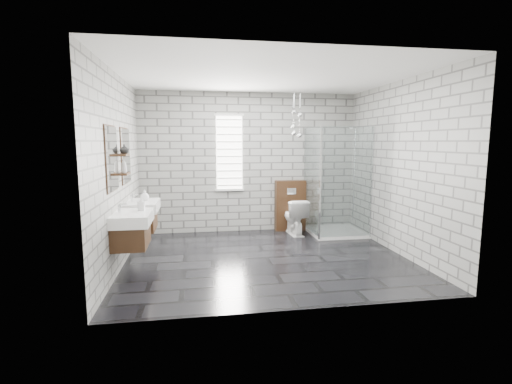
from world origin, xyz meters
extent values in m
cube|color=black|center=(0.00, 0.00, -0.01)|extent=(4.20, 3.60, 0.02)
cube|color=white|center=(0.00, 0.00, 2.71)|extent=(4.20, 3.60, 0.02)
cube|color=#9C9C97|center=(0.00, 1.81, 1.35)|extent=(4.20, 0.02, 2.70)
cube|color=#9C9C97|center=(0.00, -1.81, 1.35)|extent=(4.20, 0.02, 2.70)
cube|color=#9C9C97|center=(-2.11, 0.00, 1.35)|extent=(0.02, 3.60, 2.70)
cube|color=#9C9C97|center=(2.11, 0.00, 1.35)|extent=(0.02, 3.60, 2.70)
cube|color=#3B2312|center=(-1.89, -0.48, 0.55)|extent=(0.42, 0.62, 0.30)
cube|color=silver|center=(-1.69, -0.48, 0.58)|extent=(0.02, 0.35, 0.01)
cube|color=white|center=(-1.87, -0.48, 0.77)|extent=(0.47, 0.70, 0.15)
cylinder|color=silver|center=(-2.02, -0.48, 0.91)|extent=(0.04, 0.04, 0.12)
cylinder|color=silver|center=(-1.97, -0.48, 0.96)|extent=(0.10, 0.02, 0.02)
cube|color=white|center=(-2.08, -0.48, 1.55)|extent=(0.03, 0.55, 0.80)
cube|color=#3B2312|center=(-2.09, -0.48, 1.55)|extent=(0.01, 0.59, 0.84)
cube|color=#3B2312|center=(-1.89, 0.45, 0.55)|extent=(0.42, 0.62, 0.30)
cube|color=silver|center=(-1.69, 0.45, 0.58)|extent=(0.02, 0.35, 0.01)
cube|color=white|center=(-1.87, 0.45, 0.77)|extent=(0.47, 0.70, 0.15)
cylinder|color=silver|center=(-2.02, 0.45, 0.91)|extent=(0.04, 0.04, 0.12)
cylinder|color=silver|center=(-1.97, 0.45, 0.96)|extent=(0.10, 0.02, 0.02)
cube|color=white|center=(-2.08, 0.45, 1.55)|extent=(0.03, 0.55, 0.80)
cube|color=#3B2312|center=(-2.09, 0.45, 1.55)|extent=(0.01, 0.59, 0.84)
cube|color=#3B2312|center=(-2.03, -0.05, 1.32)|extent=(0.14, 0.30, 0.03)
cube|color=#3B2312|center=(-2.03, -0.05, 1.58)|extent=(0.14, 0.30, 0.03)
cube|color=white|center=(-0.40, 1.79, 1.55)|extent=(0.50, 0.02, 1.40)
cube|color=white|center=(-0.40, 1.77, 2.27)|extent=(0.56, 0.04, 0.04)
cube|color=white|center=(-0.40, 1.77, 0.83)|extent=(0.56, 0.04, 0.04)
cube|color=white|center=(-0.40, 1.77, 0.92)|extent=(0.48, 0.01, 0.02)
cube|color=white|center=(-0.40, 1.77, 1.06)|extent=(0.48, 0.01, 0.02)
cube|color=white|center=(-0.40, 1.77, 1.20)|extent=(0.48, 0.01, 0.02)
cube|color=white|center=(-0.40, 1.77, 1.34)|extent=(0.48, 0.01, 0.02)
cube|color=white|center=(-0.40, 1.77, 1.48)|extent=(0.48, 0.01, 0.02)
cube|color=white|center=(-0.40, 1.77, 1.62)|extent=(0.48, 0.01, 0.02)
cube|color=white|center=(-0.40, 1.77, 1.76)|extent=(0.48, 0.01, 0.02)
cube|color=white|center=(-0.40, 1.77, 1.90)|extent=(0.48, 0.01, 0.02)
cube|color=white|center=(-0.40, 1.77, 2.04)|extent=(0.48, 0.01, 0.03)
cube|color=white|center=(-0.40, 1.77, 2.18)|extent=(0.48, 0.01, 0.03)
cube|color=#3B2312|center=(0.80, 1.70, 0.50)|extent=(0.60, 0.20, 1.00)
cube|color=silver|center=(0.80, 1.60, 0.80)|extent=(0.18, 0.01, 0.12)
cube|color=white|center=(1.60, 1.30, 0.03)|extent=(1.00, 1.00, 0.06)
cube|color=silver|center=(1.60, 0.81, 1.03)|extent=(1.00, 0.01, 2.00)
cube|color=silver|center=(1.11, 1.30, 1.03)|extent=(0.01, 1.00, 2.00)
cube|color=silver|center=(1.11, 0.81, 1.03)|extent=(0.03, 0.03, 2.00)
cube|color=silver|center=(2.08, 0.81, 1.03)|extent=(0.03, 0.03, 2.00)
cylinder|color=silver|center=(2.04, 1.50, 1.10)|extent=(0.02, 0.02, 1.80)
cylinder|color=silver|center=(1.96, 1.50, 2.02)|extent=(0.14, 0.14, 0.02)
sphere|color=silver|center=(0.75, 1.28, 1.92)|extent=(0.09, 0.09, 0.09)
cylinder|color=silver|center=(0.75, 1.28, 2.33)|extent=(0.01, 0.01, 0.74)
sphere|color=silver|center=(0.87, 1.33, 1.88)|extent=(0.09, 0.09, 0.09)
cylinder|color=silver|center=(0.87, 1.33, 2.31)|extent=(0.01, 0.01, 0.78)
sphere|color=silver|center=(0.78, 1.44, 2.31)|extent=(0.09, 0.09, 0.09)
cylinder|color=silver|center=(0.78, 1.44, 2.53)|extent=(0.01, 0.01, 0.34)
sphere|color=silver|center=(0.76, 1.39, 2.04)|extent=(0.09, 0.09, 0.09)
cylinder|color=silver|center=(0.76, 1.39, 2.39)|extent=(0.01, 0.01, 0.61)
sphere|color=silver|center=(0.89, 1.41, 2.26)|extent=(0.09, 0.09, 0.09)
cylinder|color=silver|center=(0.89, 1.41, 2.50)|extent=(0.01, 0.01, 0.40)
imported|color=white|center=(0.80, 1.35, 0.34)|extent=(0.42, 0.69, 0.68)
imported|color=#B2B2B2|center=(-1.77, -0.34, 0.94)|extent=(0.09, 0.09, 0.19)
imported|color=#B2B2B2|center=(-1.84, 0.51, 0.93)|extent=(0.18, 0.18, 0.17)
imported|color=#B2B2B2|center=(-2.02, -0.05, 1.43)|extent=(0.10, 0.10, 0.19)
imported|color=#B2B2B2|center=(-2.02, 0.02, 1.66)|extent=(0.16, 0.16, 0.13)
camera|label=1|loc=(-1.03, -5.39, 1.76)|focal=26.00mm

